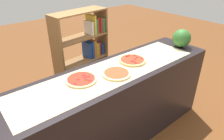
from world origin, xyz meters
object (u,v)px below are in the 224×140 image
(pizza_plain_1, at_px, (116,73))
(watermelon, at_px, (182,38))
(bookshelf, at_px, (88,58))
(pizza_pepperoni_2, at_px, (132,60))
(pizza_pepperoni_0, at_px, (81,79))

(pizza_plain_1, relative_size, watermelon, 1.26)
(watermelon, relative_size, bookshelf, 0.17)
(watermelon, bearing_deg, pizza_pepperoni_2, 173.61)
(pizza_pepperoni_0, distance_m, bookshelf, 1.05)
(pizza_pepperoni_2, xyz_separation_m, watermelon, (0.77, -0.09, 0.10))
(pizza_pepperoni_0, xyz_separation_m, bookshelf, (0.60, 0.82, -0.27))
(watermelon, xyz_separation_m, bookshelf, (-0.81, 0.92, -0.37))
(pizza_pepperoni_0, xyz_separation_m, pizza_pepperoni_2, (0.64, -0.01, 0.00))
(pizza_pepperoni_2, height_order, bookshelf, bookshelf)
(pizza_pepperoni_0, xyz_separation_m, pizza_plain_1, (0.32, -0.12, -0.00))
(pizza_pepperoni_0, bearing_deg, pizza_plain_1, -20.71)
(pizza_pepperoni_0, distance_m, pizza_plain_1, 0.34)
(pizza_plain_1, relative_size, bookshelf, 0.21)
(watermelon, distance_m, bookshelf, 1.28)
(pizza_pepperoni_2, bearing_deg, bookshelf, 92.80)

